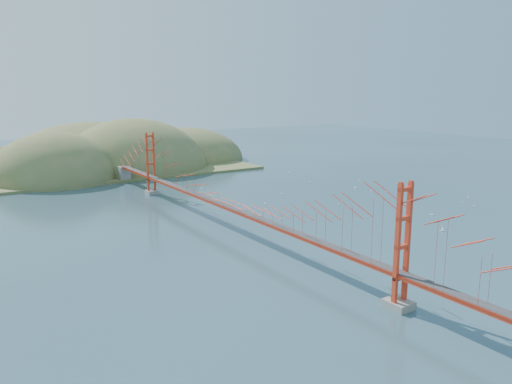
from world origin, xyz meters
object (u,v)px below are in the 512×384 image
sailboat_0 (333,214)px  bridge (231,182)px  sailboat_2 (442,230)px  sailboat_1 (432,214)px

sailboat_0 → bridge: bearing=177.4°
bridge → sailboat_0: bridge is taller
bridge → sailboat_2: size_ratio=132.29×
sailboat_1 → sailboat_0: 15.57m
sailboat_0 → sailboat_2: bearing=-67.0°
sailboat_1 → bridge: bearing=162.6°
bridge → sailboat_1: size_ratio=133.50×
sailboat_1 → sailboat_0: sailboat_1 is taller
bridge → sailboat_0: (18.16, -0.84, -6.87)m
sailboat_1 → sailboat_0: bearing=145.4°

